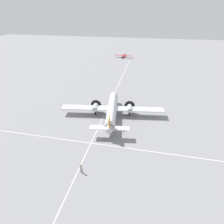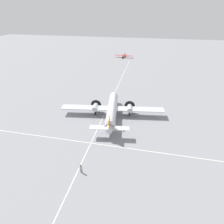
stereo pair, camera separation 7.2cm
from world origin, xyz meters
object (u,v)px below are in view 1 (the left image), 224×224
Objects in this scene: light_aircraft_distant at (123,56)px; crew_foreground at (81,168)px; traffic_cone at (116,128)px; suitcase_near_door at (123,130)px; airliner_main at (112,108)px.

crew_foreground is at bearing 8.00° from light_aircraft_distant.
traffic_cone is (-71.00, -8.69, -0.57)m from light_aircraft_distant.
airliner_main is at bearing 33.95° from suitcase_near_door.
crew_foreground reaches higher than suitcase_near_door.
crew_foreground is (-19.22, 1.52, -1.38)m from airliner_main.
traffic_cone reaches higher than suitcase_near_door.
light_aircraft_distant is at bearing -2.11° from airliner_main.
airliner_main is 66.18m from light_aircraft_distant.
airliner_main is 7.32m from suitcase_near_door.
airliner_main is at bearing -85.84° from crew_foreground.
traffic_cone is at bearing -95.44° from crew_foreground.
airliner_main is at bearing 10.32° from light_aircraft_distant.
suitcase_near_door is at bearing -103.31° from crew_foreground.
crew_foreground is at bearing 167.59° from airliner_main.
suitcase_near_door is (-5.80, -3.90, -2.19)m from airliner_main.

